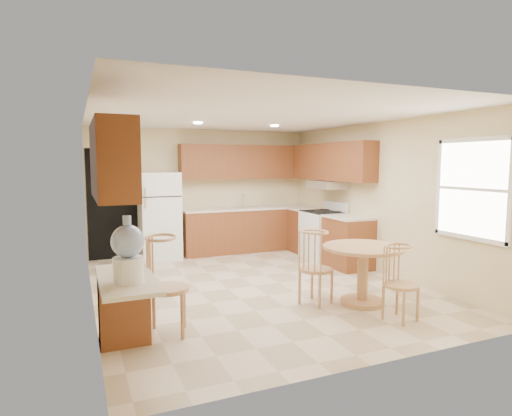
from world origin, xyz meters
name	(u,v)px	position (x,y,z in m)	size (l,w,h in m)	color
floor	(254,286)	(0.00, 0.00, 0.00)	(5.50, 5.50, 0.00)	#CCB394
ceiling	(254,116)	(0.00, 0.00, 2.50)	(4.50, 5.50, 0.02)	white
wall_back	(202,191)	(0.00, 2.75, 1.25)	(4.50, 0.02, 2.50)	beige
wall_front	(375,229)	(0.00, -2.75, 1.25)	(4.50, 0.02, 2.50)	beige
wall_left	(90,209)	(-2.25, 0.00, 1.25)	(0.02, 5.50, 2.50)	beige
wall_right	(378,198)	(2.25, 0.00, 1.25)	(0.02, 5.50, 2.50)	beige
doorway	(113,204)	(-1.75, 2.73, 1.05)	(0.90, 0.02, 2.10)	black
base_cab_back	(247,230)	(0.88, 2.45, 0.43)	(2.75, 0.60, 0.87)	brown
counter_back	(247,208)	(0.88, 2.45, 0.89)	(2.75, 0.63, 0.04)	beige
base_cab_right_a	(307,231)	(1.95, 1.85, 0.43)	(0.60, 0.59, 0.87)	brown
counter_right_a	(307,209)	(1.95, 1.85, 0.89)	(0.63, 0.59, 0.04)	beige
base_cab_right_b	(348,243)	(1.95, 0.40, 0.43)	(0.60, 0.80, 0.87)	brown
counter_right_b	(349,217)	(1.95, 0.40, 0.89)	(0.63, 0.80, 0.04)	beige
upper_cab_back	(245,162)	(0.88, 2.58, 1.85)	(2.75, 0.33, 0.70)	brown
upper_cab_right	(331,162)	(2.08, 1.21, 1.85)	(0.33, 2.42, 0.70)	brown
upper_cab_left	(112,161)	(-2.08, -1.60, 1.85)	(0.33, 1.40, 0.70)	brown
sink	(246,207)	(0.85, 2.45, 0.91)	(0.78, 0.44, 0.01)	silver
range_hood	(327,185)	(2.00, 1.18, 1.42)	(0.50, 0.76, 0.14)	silver
desk_pedestal	(124,307)	(-2.00, -1.32, 0.36)	(0.48, 0.42, 0.72)	brown
desk_top	(127,279)	(-2.00, -1.70, 0.75)	(0.50, 1.20, 0.04)	beige
window	(473,189)	(2.23, -1.85, 1.50)	(0.06, 1.12, 1.30)	white
can_light_a	(198,123)	(-0.50, 1.20, 2.48)	(0.14, 0.14, 0.02)	white
can_light_b	(275,126)	(0.90, 1.20, 2.48)	(0.14, 0.14, 0.02)	white
refrigerator	(159,216)	(-0.95, 2.40, 0.83)	(0.73, 0.71, 1.66)	white
stove	(323,234)	(1.92, 1.18, 0.47)	(0.65, 0.76, 1.09)	white
dining_table	(363,266)	(0.98, -1.31, 0.50)	(1.03, 1.03, 0.77)	tan
chair_table_a	(320,261)	(0.43, -1.15, 0.58)	(0.42, 0.54, 0.96)	tan
chair_table_b	(406,277)	(1.03, -2.04, 0.53)	(0.39, 0.41, 0.87)	tan
chair_desk	(169,278)	(-1.55, -1.41, 0.64)	(0.46, 0.60, 1.05)	tan
water_crock	(128,252)	(-2.00, -1.89, 1.04)	(0.29, 0.29, 0.60)	white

